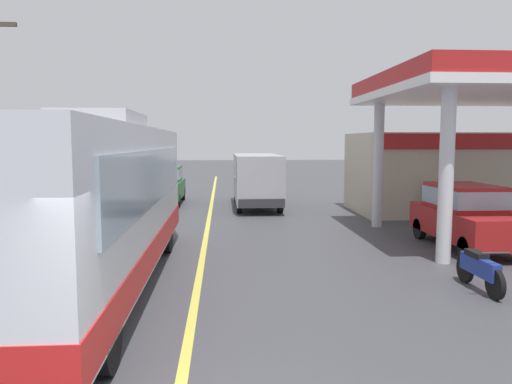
% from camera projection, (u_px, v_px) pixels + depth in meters
% --- Properties ---
extents(ground, '(120.00, 120.00, 0.00)m').
position_uv_depth(ground, '(211.00, 204.00, 24.23)').
color(ground, '#424247').
extents(lane_divider_stripe, '(0.16, 50.00, 0.01)m').
position_uv_depth(lane_divider_stripe, '(209.00, 220.00, 19.27)').
color(lane_divider_stripe, '#D8CC4C').
rests_on(lane_divider_stripe, ground).
extents(coach_bus_main, '(2.60, 11.04, 3.69)m').
position_uv_depth(coach_bus_main, '(92.00, 206.00, 10.16)').
color(coach_bus_main, silver).
rests_on(coach_bus_main, ground).
extents(gas_station_roadside, '(9.10, 11.95, 5.10)m').
position_uv_depth(gas_station_roadside, '(460.00, 152.00, 19.35)').
color(gas_station_roadside, '#B21E1E').
rests_on(gas_station_roadside, ground).
extents(car_at_pump, '(1.70, 4.20, 1.82)m').
position_uv_depth(car_at_pump, '(466.00, 213.00, 14.17)').
color(car_at_pump, maroon).
rests_on(car_at_pump, ground).
extents(minibus_opposing_lane, '(2.04, 6.13, 2.44)m').
position_uv_depth(minibus_opposing_lane, '(257.00, 176.00, 23.15)').
color(minibus_opposing_lane, '#A5A5AD').
rests_on(minibus_opposing_lane, ground).
extents(motorcycle_parked_forecourt, '(0.55, 1.80, 0.92)m').
position_uv_depth(motorcycle_parked_forecourt, '(479.00, 269.00, 10.16)').
color(motorcycle_parked_forecourt, black).
rests_on(motorcycle_parked_forecourt, ground).
extents(pedestrian_near_pump, '(0.55, 0.22, 1.66)m').
position_uv_depth(pedestrian_near_pump, '(435.00, 197.00, 18.97)').
color(pedestrian_near_pump, '#33333F').
rests_on(pedestrian_near_pump, ground).
extents(car_trailing_behind_bus, '(1.70, 4.20, 1.82)m').
position_uv_depth(car_trailing_behind_bus, '(165.00, 183.00, 24.60)').
color(car_trailing_behind_bus, '#1E602D').
rests_on(car_trailing_behind_bus, ground).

